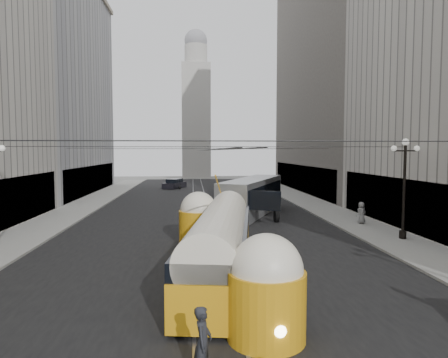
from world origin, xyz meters
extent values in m
cube|color=black|center=(0.00, 32.50, 0.00)|extent=(20.00, 85.00, 0.02)
cube|color=gray|center=(-12.00, 36.00, 0.07)|extent=(4.00, 72.00, 0.15)
cube|color=gray|center=(12.00, 36.00, 0.07)|extent=(4.00, 72.00, 0.15)
cube|color=gray|center=(-0.75, 32.50, 0.00)|extent=(0.12, 85.00, 0.04)
cube|color=gray|center=(0.75, 32.50, 0.00)|extent=(0.12, 85.00, 0.04)
cube|color=black|center=(-14.05, 24.00, 2.00)|extent=(0.10, 18.00, 3.60)
cube|color=#999999|center=(-20.00, 48.00, 14.00)|extent=(12.00, 28.00, 28.00)
cube|color=black|center=(-14.05, 48.00, 2.00)|extent=(0.10, 25.20, 3.60)
cube|color=black|center=(14.05, 22.00, 2.00)|extent=(0.10, 18.00, 3.60)
cube|color=#514C47|center=(20.00, 48.00, 16.00)|extent=(12.00, 32.00, 32.00)
cube|color=black|center=(14.05, 48.00, 2.00)|extent=(0.10, 28.80, 3.60)
cube|color=#B2AFA8|center=(0.00, 80.00, 12.00)|extent=(6.00, 6.00, 24.00)
cylinder|color=#B2AFA8|center=(0.00, 80.00, 26.00)|extent=(4.80, 4.80, 4.00)
sphere|color=gray|center=(0.00, 80.00, 28.96)|extent=(4.80, 4.80, 4.80)
sphere|color=white|center=(-11.85, 18.00, 5.90)|extent=(0.36, 0.36, 0.36)
cylinder|color=black|center=(12.60, 18.00, 3.15)|extent=(0.18, 0.18, 6.00)
cylinder|color=black|center=(12.60, 18.00, 0.40)|extent=(0.44, 0.44, 0.50)
cylinder|color=black|center=(12.60, 18.00, 5.75)|extent=(1.60, 0.08, 0.08)
sphere|color=white|center=(12.60, 18.00, 6.30)|extent=(0.44, 0.44, 0.44)
sphere|color=white|center=(11.85, 18.00, 5.90)|extent=(0.36, 0.36, 0.36)
sphere|color=white|center=(13.35, 18.00, 5.90)|extent=(0.36, 0.36, 0.36)
cylinder|color=black|center=(0.00, 4.00, 6.00)|extent=(25.00, 0.03, 0.03)
cylinder|color=black|center=(0.00, 18.00, 6.00)|extent=(25.00, 0.03, 0.03)
cylinder|color=black|center=(0.00, 32.00, 6.00)|extent=(25.00, 0.03, 0.03)
cylinder|color=black|center=(0.00, 46.00, 6.00)|extent=(25.00, 0.03, 0.03)
cylinder|color=black|center=(0.00, 36.00, 5.80)|extent=(0.03, 72.00, 0.03)
cylinder|color=black|center=(0.40, 36.00, 5.80)|extent=(0.03, 72.00, 0.03)
cube|color=orange|center=(0.50, 11.72, 0.97)|extent=(4.27, 13.09, 1.56)
cube|color=black|center=(0.50, 11.72, 0.23)|extent=(4.22, 12.71, 0.28)
cube|color=black|center=(0.50, 11.72, 1.98)|extent=(4.27, 12.90, 0.78)
cylinder|color=silver|center=(0.50, 11.72, 2.25)|extent=(3.97, 12.86, 2.12)
cylinder|color=orange|center=(1.44, 5.45, 1.06)|extent=(2.39, 2.39, 2.12)
sphere|color=silver|center=(1.44, 5.45, 2.16)|extent=(2.21, 2.21, 2.21)
cylinder|color=orange|center=(-0.44, 17.98, 1.06)|extent=(2.39, 2.39, 2.12)
sphere|color=silver|center=(-0.44, 17.98, 2.16)|extent=(2.21, 2.21, 2.21)
sphere|color=#FFF2BF|center=(1.61, 4.31, 0.78)|extent=(0.36, 0.36, 0.36)
cube|color=#97989B|center=(4.61, 29.46, 1.64)|extent=(7.55, 12.70, 3.18)
cube|color=black|center=(4.61, 29.46, 2.17)|extent=(7.39, 12.30, 1.17)
cube|color=black|center=(4.61, 23.15, 2.01)|extent=(2.27, 1.07, 1.48)
cylinder|color=black|center=(3.29, 25.20, 0.53)|extent=(0.30, 1.06, 1.06)
cylinder|color=black|center=(5.94, 25.20, 0.53)|extent=(0.30, 1.06, 1.06)
cylinder|color=black|center=(3.29, 33.72, 0.53)|extent=(0.30, 1.06, 1.06)
cylinder|color=black|center=(5.94, 33.72, 0.53)|extent=(0.30, 1.06, 1.06)
cube|color=silver|center=(3.73, 43.71, 0.47)|extent=(2.98, 4.76, 0.78)
cube|color=black|center=(3.73, 43.71, 1.03)|extent=(2.22, 2.78, 0.74)
cylinder|color=black|center=(2.91, 42.20, 0.31)|extent=(0.22, 0.63, 0.63)
cylinder|color=black|center=(4.54, 42.20, 0.31)|extent=(0.22, 0.63, 0.63)
cylinder|color=black|center=(2.91, 45.21, 0.31)|extent=(0.22, 0.63, 0.63)
cylinder|color=black|center=(4.54, 45.21, 0.31)|extent=(0.22, 0.63, 0.63)
cube|color=black|center=(-3.61, 55.24, 0.50)|extent=(3.65, 5.06, 0.83)
cube|color=black|center=(-3.61, 55.24, 1.09)|extent=(2.59, 3.04, 0.78)
cylinder|color=black|center=(-4.47, 53.65, 0.33)|extent=(0.22, 0.67, 0.67)
cylinder|color=black|center=(-2.74, 53.65, 0.33)|extent=(0.22, 0.67, 0.67)
cylinder|color=black|center=(-4.47, 56.83, 0.33)|extent=(0.22, 0.67, 0.67)
cylinder|color=black|center=(-2.74, 56.83, 0.33)|extent=(0.22, 0.67, 0.67)
imported|color=black|center=(-0.54, 3.52, 0.93)|extent=(0.57, 0.75, 1.86)
imported|color=slate|center=(12.19, 23.37, 0.98)|extent=(0.92, 0.70, 1.66)
camera|label=1|loc=(-0.76, -6.21, 5.75)|focal=32.00mm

